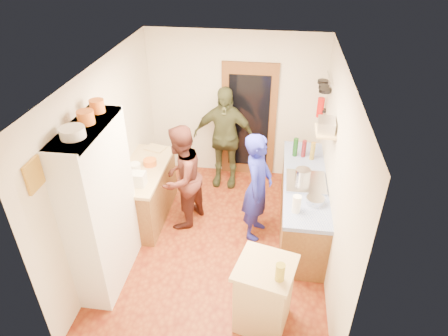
% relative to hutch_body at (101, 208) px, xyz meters
% --- Properties ---
extents(floor, '(3.00, 4.00, 0.02)m').
position_rel_hutch_body_xyz_m(floor, '(1.30, 0.80, -1.11)').
color(floor, brown).
rests_on(floor, ground).
extents(ceiling, '(3.00, 4.00, 0.02)m').
position_rel_hutch_body_xyz_m(ceiling, '(1.30, 0.80, 1.51)').
color(ceiling, silver).
rests_on(ceiling, ground).
extents(wall_back, '(3.00, 0.02, 2.60)m').
position_rel_hutch_body_xyz_m(wall_back, '(1.30, 2.81, 0.20)').
color(wall_back, beige).
rests_on(wall_back, ground).
extents(wall_front, '(3.00, 0.02, 2.60)m').
position_rel_hutch_body_xyz_m(wall_front, '(1.30, -1.21, 0.20)').
color(wall_front, beige).
rests_on(wall_front, ground).
extents(wall_left, '(0.02, 4.00, 2.60)m').
position_rel_hutch_body_xyz_m(wall_left, '(-0.21, 0.80, 0.20)').
color(wall_left, beige).
rests_on(wall_left, ground).
extents(wall_right, '(0.02, 4.00, 2.60)m').
position_rel_hutch_body_xyz_m(wall_right, '(2.81, 0.80, 0.20)').
color(wall_right, beige).
rests_on(wall_right, ground).
extents(door_frame, '(0.95, 0.06, 2.10)m').
position_rel_hutch_body_xyz_m(door_frame, '(1.55, 2.77, -0.05)').
color(door_frame, brown).
rests_on(door_frame, ground).
extents(door_glass, '(0.70, 0.02, 1.70)m').
position_rel_hutch_body_xyz_m(door_glass, '(1.55, 2.74, -0.05)').
color(door_glass, black).
rests_on(door_glass, door_frame).
extents(hutch_body, '(0.40, 1.20, 2.20)m').
position_rel_hutch_body_xyz_m(hutch_body, '(0.00, 0.00, 0.00)').
color(hutch_body, white).
rests_on(hutch_body, ground).
extents(hutch_top_shelf, '(0.40, 1.14, 0.04)m').
position_rel_hutch_body_xyz_m(hutch_top_shelf, '(0.00, 0.00, 1.08)').
color(hutch_top_shelf, white).
rests_on(hutch_top_shelf, hutch_body).
extents(plate_stack, '(0.26, 0.26, 0.11)m').
position_rel_hutch_body_xyz_m(plate_stack, '(0.00, -0.25, 1.15)').
color(plate_stack, white).
rests_on(plate_stack, hutch_top_shelf).
extents(orange_pot_a, '(0.18, 0.18, 0.15)m').
position_rel_hutch_body_xyz_m(orange_pot_a, '(0.00, 0.07, 1.17)').
color(orange_pot_a, orange).
rests_on(orange_pot_a, hutch_top_shelf).
extents(orange_pot_b, '(0.17, 0.17, 0.15)m').
position_rel_hutch_body_xyz_m(orange_pot_b, '(0.00, 0.37, 1.17)').
color(orange_pot_b, orange).
rests_on(orange_pot_b, hutch_top_shelf).
extents(left_counter_base, '(0.60, 1.40, 0.85)m').
position_rel_hutch_body_xyz_m(left_counter_base, '(0.10, 1.25, -0.68)').
color(left_counter_base, brown).
rests_on(left_counter_base, ground).
extents(left_counter_top, '(0.64, 1.44, 0.05)m').
position_rel_hutch_body_xyz_m(left_counter_top, '(0.10, 1.25, -0.23)').
color(left_counter_top, '#D6B87C').
rests_on(left_counter_top, left_counter_base).
extents(toaster, '(0.26, 0.18, 0.19)m').
position_rel_hutch_body_xyz_m(toaster, '(0.15, 0.83, -0.10)').
color(toaster, white).
rests_on(toaster, left_counter_top).
extents(kettle, '(0.21, 0.21, 0.18)m').
position_rel_hutch_body_xyz_m(kettle, '(0.05, 1.08, -0.11)').
color(kettle, white).
rests_on(kettle, left_counter_top).
extents(orange_bowl, '(0.23, 0.23, 0.09)m').
position_rel_hutch_body_xyz_m(orange_bowl, '(0.18, 1.36, -0.16)').
color(orange_bowl, orange).
rests_on(orange_bowl, left_counter_top).
extents(chopping_board, '(0.35, 0.30, 0.02)m').
position_rel_hutch_body_xyz_m(chopping_board, '(0.12, 1.85, -0.19)').
color(chopping_board, '#D6B87C').
rests_on(chopping_board, left_counter_top).
extents(right_counter_base, '(0.60, 2.20, 0.84)m').
position_rel_hutch_body_xyz_m(right_counter_base, '(2.50, 1.30, -0.68)').
color(right_counter_base, brown).
rests_on(right_counter_base, ground).
extents(right_counter_top, '(0.62, 2.22, 0.06)m').
position_rel_hutch_body_xyz_m(right_counter_top, '(2.50, 1.30, -0.23)').
color(right_counter_top, '#1C38A4').
rests_on(right_counter_top, right_counter_base).
extents(hob, '(0.55, 0.58, 0.04)m').
position_rel_hutch_body_xyz_m(hob, '(2.50, 1.19, -0.18)').
color(hob, silver).
rests_on(hob, right_counter_top).
extents(pot_on_hob, '(0.21, 0.21, 0.14)m').
position_rel_hutch_body_xyz_m(pot_on_hob, '(2.45, 1.26, -0.09)').
color(pot_on_hob, silver).
rests_on(pot_on_hob, hob).
extents(bottle_a, '(0.09, 0.09, 0.30)m').
position_rel_hutch_body_xyz_m(bottle_a, '(2.35, 1.95, -0.05)').
color(bottle_a, '#143F14').
rests_on(bottle_a, right_counter_top).
extents(bottle_b, '(0.09, 0.09, 0.28)m').
position_rel_hutch_body_xyz_m(bottle_b, '(2.48, 1.93, -0.06)').
color(bottle_b, '#591419').
rests_on(bottle_b, right_counter_top).
extents(bottle_c, '(0.08, 0.08, 0.29)m').
position_rel_hutch_body_xyz_m(bottle_c, '(2.61, 1.88, -0.06)').
color(bottle_c, olive).
rests_on(bottle_c, right_counter_top).
extents(paper_towel, '(0.14, 0.14, 0.24)m').
position_rel_hutch_body_xyz_m(paper_towel, '(2.35, 0.52, -0.08)').
color(paper_towel, white).
rests_on(paper_towel, right_counter_top).
extents(mixing_bowl, '(0.30, 0.30, 0.09)m').
position_rel_hutch_body_xyz_m(mixing_bowl, '(2.60, 0.73, -0.15)').
color(mixing_bowl, silver).
rests_on(mixing_bowl, right_counter_top).
extents(island_base, '(0.66, 0.66, 0.86)m').
position_rel_hutch_body_xyz_m(island_base, '(2.02, -0.49, -0.67)').
color(island_base, '#D6B87C').
rests_on(island_base, ground).
extents(island_top, '(0.75, 0.75, 0.05)m').
position_rel_hutch_body_xyz_m(island_top, '(2.02, -0.49, -0.22)').
color(island_top, '#D6B87C').
rests_on(island_top, island_base).
extents(cutting_board, '(0.41, 0.35, 0.02)m').
position_rel_hutch_body_xyz_m(cutting_board, '(1.98, -0.42, -0.21)').
color(cutting_board, white).
rests_on(cutting_board, island_top).
extents(oil_jar, '(0.12, 0.12, 0.20)m').
position_rel_hutch_body_xyz_m(oil_jar, '(2.17, -0.64, -0.09)').
color(oil_jar, '#AD9E2D').
rests_on(oil_jar, island_top).
extents(pan_rail, '(0.02, 0.65, 0.02)m').
position_rel_hutch_body_xyz_m(pan_rail, '(2.76, 2.33, 0.95)').
color(pan_rail, silver).
rests_on(pan_rail, wall_right).
extents(pan_hang_a, '(0.18, 0.18, 0.05)m').
position_rel_hutch_body_xyz_m(pan_hang_a, '(2.70, 2.15, 0.82)').
color(pan_hang_a, black).
rests_on(pan_hang_a, pan_rail).
extents(pan_hang_b, '(0.16, 0.16, 0.05)m').
position_rel_hutch_body_xyz_m(pan_hang_b, '(2.70, 2.35, 0.80)').
color(pan_hang_b, black).
rests_on(pan_hang_b, pan_rail).
extents(pan_hang_c, '(0.17, 0.17, 0.05)m').
position_rel_hutch_body_xyz_m(pan_hang_c, '(2.70, 2.55, 0.81)').
color(pan_hang_c, black).
rests_on(pan_hang_c, pan_rail).
extents(wall_shelf, '(0.26, 0.42, 0.03)m').
position_rel_hutch_body_xyz_m(wall_shelf, '(2.67, 1.25, 0.60)').
color(wall_shelf, '#D6B87C').
rests_on(wall_shelf, wall_right).
extents(radio, '(0.24, 0.31, 0.15)m').
position_rel_hutch_body_xyz_m(radio, '(2.67, 1.25, 0.69)').
color(radio, silver).
rests_on(radio, wall_shelf).
extents(ext_bracket, '(0.06, 0.10, 0.04)m').
position_rel_hutch_body_xyz_m(ext_bracket, '(2.77, 2.50, 0.35)').
color(ext_bracket, black).
rests_on(ext_bracket, wall_right).
extents(fire_extinguisher, '(0.11, 0.11, 0.32)m').
position_rel_hutch_body_xyz_m(fire_extinguisher, '(2.71, 2.50, 0.40)').
color(fire_extinguisher, red).
rests_on(fire_extinguisher, wall_right).
extents(picture_frame, '(0.03, 0.25, 0.30)m').
position_rel_hutch_body_xyz_m(picture_frame, '(-0.18, -0.75, 0.95)').
color(picture_frame, gold).
rests_on(picture_frame, wall_left).
extents(person_hob, '(0.51, 0.68, 1.67)m').
position_rel_hutch_body_xyz_m(person_hob, '(1.85, 1.06, -0.27)').
color(person_hob, '#1F24A1').
rests_on(person_hob, ground).
extents(person_left, '(0.85, 0.96, 1.65)m').
position_rel_hutch_body_xyz_m(person_left, '(0.73, 1.22, -0.28)').
color(person_left, '#4A221C').
rests_on(person_left, ground).
extents(person_back, '(1.08, 0.48, 1.81)m').
position_rel_hutch_body_xyz_m(person_back, '(1.18, 2.38, -0.19)').
color(person_back, '#363920').
rests_on(person_back, ground).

